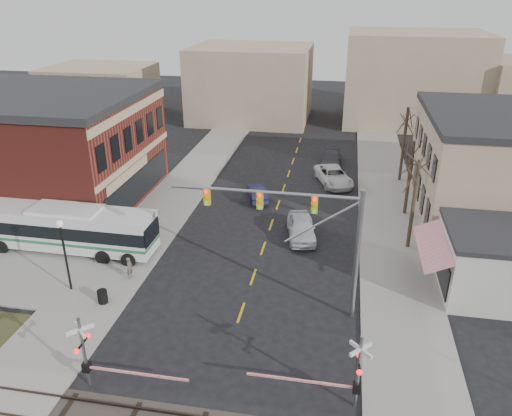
% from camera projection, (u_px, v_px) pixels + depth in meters
% --- Properties ---
extents(ground, '(160.00, 160.00, 0.00)m').
position_uv_depth(ground, '(234.00, 334.00, 27.86)').
color(ground, black).
rests_on(ground, ground).
extents(sidewalk_west, '(5.00, 60.00, 0.12)m').
position_uv_depth(sidewalk_west, '(182.00, 189.00, 47.29)').
color(sidewalk_west, gray).
rests_on(sidewalk_west, ground).
extents(sidewalk_east, '(5.00, 60.00, 0.12)m').
position_uv_depth(sidewalk_east, '(387.00, 203.00, 44.22)').
color(sidewalk_east, gray).
rests_on(sidewalk_east, ground).
extents(awning_shop, '(9.74, 6.20, 4.30)m').
position_uv_depth(awning_shop, '(511.00, 263.00, 30.66)').
color(awning_shop, beige).
rests_on(awning_shop, ground).
extents(tree_east_a, '(0.28, 0.28, 6.75)m').
position_uv_depth(tree_east_a, '(413.00, 205.00, 35.47)').
color(tree_east_a, '#382B21').
rests_on(tree_east_a, sidewalk_east).
extents(tree_east_b, '(0.28, 0.28, 6.30)m').
position_uv_depth(tree_east_b, '(409.00, 178.00, 40.89)').
color(tree_east_b, '#382B21').
rests_on(tree_east_b, sidewalk_east).
extents(tree_east_c, '(0.28, 0.28, 7.20)m').
position_uv_depth(tree_east_c, '(404.00, 144.00, 47.84)').
color(tree_east_c, '#382B21').
rests_on(tree_east_c, sidewalk_east).
extents(transit_bus, '(12.68, 2.92, 3.26)m').
position_uv_depth(transit_bus, '(69.00, 228.00, 35.77)').
color(transit_bus, silver).
rests_on(transit_bus, ground).
extents(traffic_signal_mast, '(10.69, 0.30, 8.00)m').
position_uv_depth(traffic_signal_mast, '(306.00, 224.00, 27.48)').
color(traffic_signal_mast, gray).
rests_on(traffic_signal_mast, ground).
extents(rr_crossing_west, '(5.60, 1.36, 4.00)m').
position_uv_depth(rr_crossing_west, '(92.00, 354.00, 23.50)').
color(rr_crossing_west, gray).
rests_on(rr_crossing_west, ground).
extents(rr_crossing_east, '(5.60, 1.36, 4.00)m').
position_uv_depth(rr_crossing_east, '(349.00, 372.00, 22.40)').
color(rr_crossing_east, gray).
rests_on(rr_crossing_east, ground).
extents(street_lamp, '(0.44, 0.44, 4.84)m').
position_uv_depth(street_lamp, '(63.00, 242.00, 30.34)').
color(street_lamp, black).
rests_on(street_lamp, sidewalk_west).
extents(trash_bin, '(0.60, 0.60, 0.85)m').
position_uv_depth(trash_bin, '(103.00, 296.00, 30.24)').
color(trash_bin, black).
rests_on(trash_bin, sidewalk_west).
extents(car_a, '(2.87, 5.26, 1.70)m').
position_uv_depth(car_a, '(301.00, 227.00, 38.09)').
color(car_a, silver).
rests_on(car_a, ground).
extents(car_b, '(2.67, 4.32, 1.34)m').
position_uv_depth(car_b, '(257.00, 193.00, 44.77)').
color(car_b, '#181B3D').
rests_on(car_b, ground).
extents(car_c, '(4.45, 6.24, 1.58)m').
position_uv_depth(car_c, '(334.00, 176.00, 48.31)').
color(car_c, silver).
rests_on(car_c, ground).
extents(car_d, '(2.20, 5.03, 1.44)m').
position_uv_depth(car_d, '(331.00, 159.00, 53.06)').
color(car_d, '#404145').
rests_on(car_d, ground).
extents(pedestrian_near, '(0.39, 0.57, 1.53)m').
position_uv_depth(pedestrian_near, '(130.00, 268.00, 32.61)').
color(pedestrian_near, '#584F46').
rests_on(pedestrian_near, sidewalk_west).
extents(pedestrian_far, '(1.10, 1.11, 1.81)m').
position_uv_depth(pedestrian_far, '(123.00, 242.00, 35.57)').
color(pedestrian_far, '#2C304D').
rests_on(pedestrian_far, sidewalk_west).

